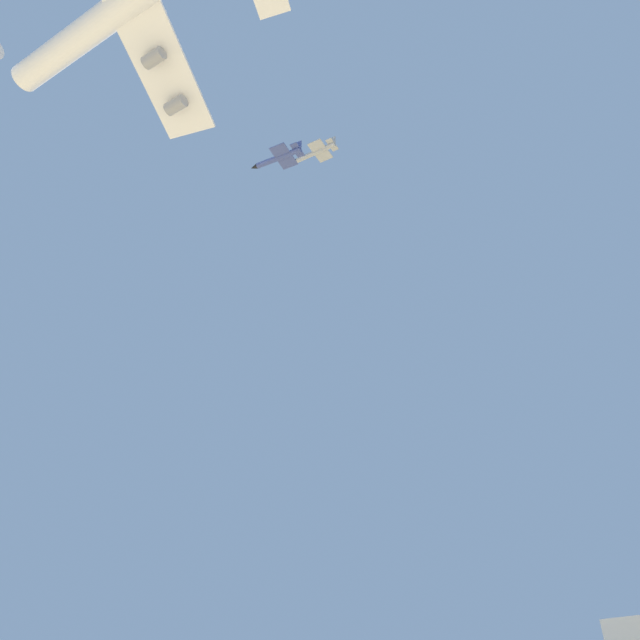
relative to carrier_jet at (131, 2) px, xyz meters
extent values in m
cylinder|color=white|center=(1.16, 0.63, 0.11)|extent=(67.26, 24.20, 6.40)
cube|color=white|center=(-0.69, -0.16, -0.82)|extent=(39.37, 56.58, 15.68)
cylinder|color=gray|center=(9.61, -18.18, -8.41)|extent=(5.62, 4.22, 3.00)
cylinder|color=gray|center=(4.32, -8.93, -5.68)|extent=(5.62, 4.22, 3.00)
cylinder|color=#999EA3|center=(13.79, -65.35, 15.82)|extent=(12.83, 5.41, 1.50)
cone|color=black|center=(20.93, -63.06, 15.82)|extent=(2.36, 2.04, 1.50)
cube|color=#999EA3|center=(12.36, -65.81, 15.62)|extent=(6.64, 8.96, 0.24)
cube|color=#999EA3|center=(8.55, -67.04, 17.77)|extent=(2.35, 0.93, 2.60)
cube|color=#999EA3|center=(8.55, -67.04, 16.02)|extent=(3.37, 5.18, 0.20)
cylinder|color=#38478C|center=(9.74, -48.59, -2.72)|extent=(12.65, 6.15, 1.50)
cone|color=black|center=(16.72, -45.84, -2.72)|extent=(2.41, 2.13, 1.50)
cube|color=#38478C|center=(8.35, -49.14, -2.92)|extent=(7.02, 9.05, 0.24)
cube|color=#38478C|center=(4.62, -50.60, -0.77)|extent=(2.31, 1.06, 2.60)
cube|color=#38478C|center=(4.62, -50.60, -2.52)|extent=(3.62, 5.20, 0.20)
camera|label=1|loc=(-79.84, 19.04, -128.90)|focal=34.90mm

